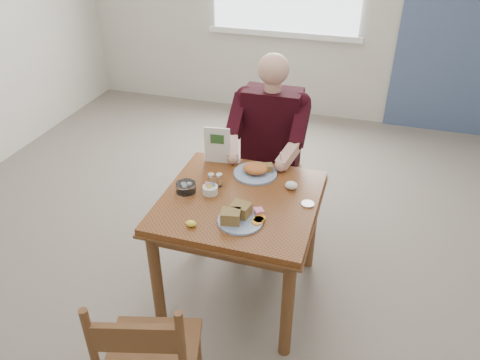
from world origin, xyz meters
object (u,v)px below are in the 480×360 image
(chair_far, at_px, (271,171))
(near_plate, at_px, (239,216))
(diner, at_px, (269,136))
(table, at_px, (240,213))
(far_plate, at_px, (256,170))

(chair_far, height_order, near_plate, chair_far)
(chair_far, height_order, diner, diner)
(table, distance_m, chair_far, 0.81)
(diner, distance_m, far_plate, 0.42)
(chair_far, relative_size, near_plate, 3.51)
(chair_far, distance_m, far_plate, 0.59)
(chair_far, xyz_separation_m, near_plate, (0.06, -1.01, 0.30))
(table, xyz_separation_m, diner, (0.00, 0.71, 0.17))
(diner, xyz_separation_m, far_plate, (0.02, -0.42, -0.03))
(diner, bearing_deg, far_plate, -87.01)
(near_plate, bearing_deg, far_plate, 94.47)
(table, distance_m, near_plate, 0.26)
(near_plate, bearing_deg, chair_far, 93.45)
(table, bearing_deg, diner, 90.00)
(chair_far, distance_m, near_plate, 1.06)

